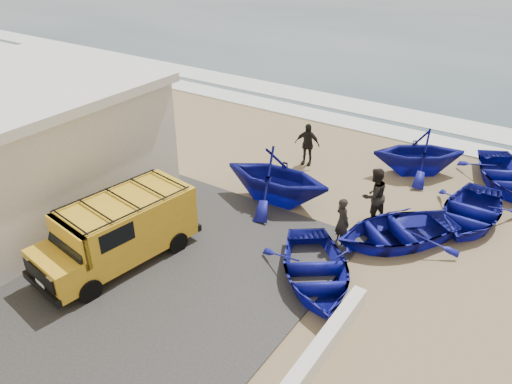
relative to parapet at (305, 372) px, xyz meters
The scene contains 15 objects.
ground 5.84m from the parapet, 149.04° to the left, with size 160.00×160.00×0.00m, color #927B55.
slab 7.08m from the parapet, behind, with size 12.00×10.00×0.05m, color #383633.
surf_line 15.81m from the parapet, 108.43° to the left, with size 180.00×1.60×0.06m, color white.
surf_wash 18.20m from the parapet, 105.95° to the left, with size 180.00×2.20×0.04m, color white.
parapet is the anchor object (origin of this frame).
van 6.74m from the parapet, behind, with size 2.55×4.98×2.04m.
boat_near_left 3.47m from the parapet, 114.20° to the left, with size 2.79×3.91×0.81m, color #131799.
boat_near_right 6.30m from the parapet, 92.24° to the left, with size 2.87×4.02×0.83m, color #131799.
boat_mid_left 7.97m from the parapet, 126.34° to the left, with size 3.39×3.92×2.07m, color #131799.
boat_mid_right 8.94m from the parapet, 80.87° to the left, with size 2.78×3.89×0.81m, color #131799.
boat_far_left 11.51m from the parapet, 96.23° to the left, with size 3.08×3.57×1.88m, color #131799.
boat_far_right 12.44m from the parapet, 81.07° to the left, with size 2.99×4.19×0.87m, color #131799.
fisherman_front 5.56m from the parapet, 107.18° to the left, with size 0.58×0.38×1.60m, color black.
fisherman_middle 7.25m from the parapet, 100.80° to the left, with size 0.94×0.73×1.93m, color black.
fisherman_back 11.09m from the parapet, 118.55° to the left, with size 1.04×0.43×1.77m, color black.
Camera 1 is at (8.36, -9.94, 9.04)m, focal length 35.00 mm.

